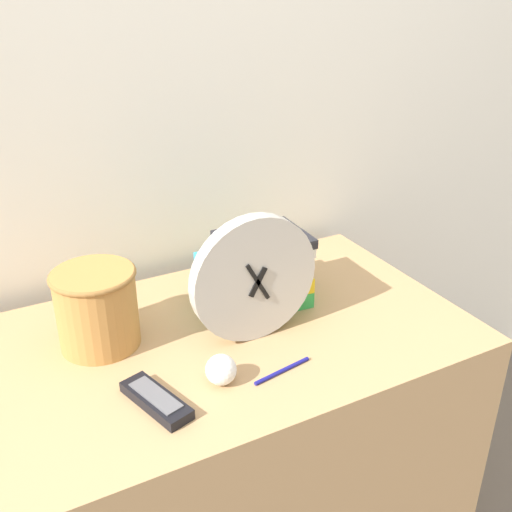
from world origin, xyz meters
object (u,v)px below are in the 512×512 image
basket (97,306)px  pen (282,371)px  book_stack (261,267)px  tv_remote (156,400)px  crumpled_paper_ball (221,370)px  desk_clock (254,279)px

basket → pen: 0.40m
book_stack → basket: (-0.38, 0.00, 0.00)m
tv_remote → crumpled_paper_ball: bearing=1.2°
crumpled_paper_ball → pen: 0.12m
desk_clock → book_stack: bearing=56.2°
tv_remote → pen: 0.25m
crumpled_paper_ball → tv_remote: bearing=-178.8°
desk_clock → basket: bearing=157.1°
pen → tv_remote: bearing=174.3°
basket → tv_remote: basket is taller
basket → crumpled_paper_ball: bearing=-54.9°
basket → pen: (0.28, -0.26, -0.09)m
book_stack → tv_remote: size_ratio=1.46×
tv_remote → pen: bearing=-5.7°
basket → crumpled_paper_ball: 0.30m
tv_remote → pen: (0.25, -0.02, -0.01)m
desk_clock → tv_remote: desk_clock is taller
pen → book_stack: bearing=70.0°
desk_clock → crumpled_paper_ball: 0.20m
crumpled_paper_ball → basket: bearing=125.1°
desk_clock → tv_remote: (-0.26, -0.11, -0.13)m
desk_clock → tv_remote: size_ratio=1.67×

